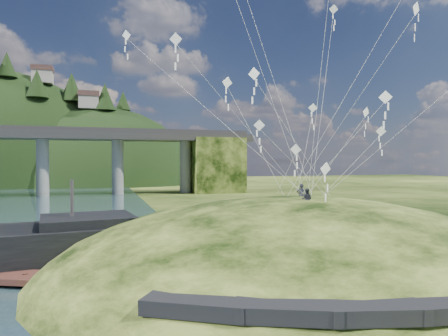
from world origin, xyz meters
name	(u,v)px	position (x,y,z in m)	size (l,w,h in m)	color
ground	(190,290)	(0.00, 0.00, 0.00)	(320.00, 320.00, 0.00)	black
grass_hill	(296,291)	(8.00, 2.00, -1.50)	(36.00, 32.00, 13.00)	black
footpath	(421,295)	(7.46, -9.74, 2.08)	(22.29, 5.84, 0.83)	black
wooden_dock	(25,278)	(-9.34, 3.84, 0.45)	(13.95, 8.00, 1.02)	#3C1E18
kite_flyers	(304,186)	(8.77, 2.37, 5.77)	(2.20, 4.03, 1.82)	#23252F
kite_swarm	(298,55)	(9.12, 4.01, 15.44)	(20.95, 15.83, 19.10)	white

